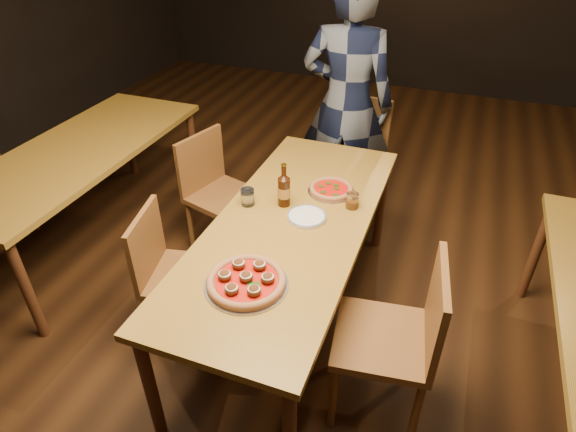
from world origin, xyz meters
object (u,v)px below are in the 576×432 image
(table_main, at_px, (291,232))
(pizza_meatball, at_px, (246,281))
(table_left, at_px, (79,158))
(pizza_margherita, at_px, (331,189))
(diner, at_px, (347,104))
(chair_end, at_px, (349,160))
(chair_main_sw, at_px, (224,196))
(beer_bottle, at_px, (284,191))
(plate_stack, at_px, (307,217))
(water_glass, at_px, (248,197))
(chair_main_e, at_px, (382,338))
(amber_glass, at_px, (352,201))
(chair_main_nw, at_px, (184,275))

(table_main, distance_m, pizza_meatball, 0.55)
(table_left, xyz_separation_m, pizza_margherita, (1.81, 0.07, 0.09))
(diner, bearing_deg, pizza_meatball, 87.66)
(pizza_margherita, bearing_deg, chair_end, 96.69)
(chair_main_sw, bearing_deg, table_left, 118.40)
(beer_bottle, bearing_deg, plate_stack, -27.61)
(plate_stack, relative_size, water_glass, 2.20)
(water_glass, relative_size, diner, 0.05)
(diner, bearing_deg, chair_main_e, 107.76)
(chair_end, relative_size, plate_stack, 4.60)
(chair_main_e, distance_m, diner, 1.87)
(table_left, relative_size, amber_glass, 22.38)
(chair_main_nw, height_order, diner, diner)
(pizza_margherita, distance_m, beer_bottle, 0.32)
(plate_stack, height_order, beer_bottle, beer_bottle)
(table_left, relative_size, chair_main_sw, 2.20)
(table_main, bearing_deg, pizza_margherita, 72.95)
(table_main, bearing_deg, chair_end, 89.71)
(chair_end, bearing_deg, pizza_meatball, -81.63)
(beer_bottle, bearing_deg, table_left, 174.48)
(table_main, xyz_separation_m, chair_end, (0.01, 1.30, -0.19))
(chair_main_sw, bearing_deg, chair_main_nw, -153.16)
(chair_main_nw, xyz_separation_m, pizza_margherita, (0.66, 0.66, 0.33))
(chair_main_sw, relative_size, amber_glass, 10.17)
(beer_bottle, relative_size, amber_glass, 2.84)
(pizza_meatball, bearing_deg, plate_stack, 81.89)
(table_left, bearing_deg, table_main, -10.01)
(diner, bearing_deg, chair_end, 161.26)
(chair_main_nw, height_order, pizza_meatball, chair_main_nw)
(pizza_meatball, xyz_separation_m, amber_glass, (0.29, 0.80, 0.02))
(table_left, bearing_deg, amber_glass, -1.33)
(chair_main_e, relative_size, chair_end, 0.99)
(chair_main_sw, relative_size, chair_end, 0.93)
(table_left, bearing_deg, chair_main_sw, 12.56)
(chair_end, relative_size, amber_glass, 10.94)
(beer_bottle, bearing_deg, chair_main_sw, 147.82)
(table_main, xyz_separation_m, table_left, (-1.70, 0.30, 0.00))
(plate_stack, bearing_deg, pizza_margherita, 81.51)
(chair_main_sw, xyz_separation_m, diner, (0.65, 0.79, 0.47))
(chair_main_e, bearing_deg, pizza_meatball, -84.06)
(chair_main_nw, xyz_separation_m, chair_end, (0.55, 1.58, 0.05))
(pizza_meatball, xyz_separation_m, plate_stack, (0.09, 0.60, -0.02))
(table_main, height_order, beer_bottle, beer_bottle)
(chair_main_nw, bearing_deg, diner, -29.74)
(chair_end, bearing_deg, chair_main_nw, -99.94)
(plate_stack, xyz_separation_m, water_glass, (-0.36, 0.02, 0.04))
(chair_end, height_order, diner, diner)
(chair_main_e, bearing_deg, table_main, -130.49)
(pizza_margherita, bearing_deg, water_glass, -143.82)
(table_main, distance_m, chair_end, 1.31)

